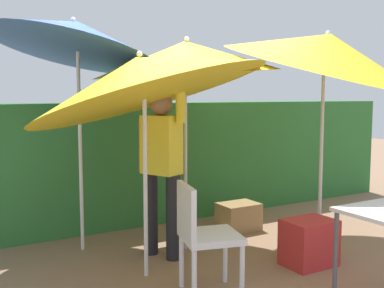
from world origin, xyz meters
name	(u,v)px	position (x,y,z in m)	size (l,w,h in m)	color
ground_plane	(208,263)	(0.00, 0.00, 0.00)	(24.00, 24.00, 0.00)	#937056
hedge_row	(133,162)	(0.00, 1.76, 0.74)	(8.00, 0.70, 1.48)	#2D7033
umbrella_rainbow	(76,37)	(-0.91, 1.02, 2.14)	(1.76, 1.73, 2.54)	silver
umbrella_orange	(142,78)	(-0.66, -0.02, 1.71)	(2.12, 2.04, 2.29)	silver
umbrella_yellow	(186,58)	(0.03, 0.46, 1.94)	(1.87, 1.85, 2.17)	silver
umbrella_navy	(326,52)	(1.38, -0.07, 2.02)	(2.17, 2.11, 2.58)	silver
person_vendor	(161,162)	(-0.29, 0.39, 0.93)	(0.35, 0.54, 1.88)	black
chair_plastic	(202,232)	(-0.41, -0.56, 0.51)	(0.54, 0.54, 0.89)	silver
cooler_box	(309,242)	(0.79, -0.51, 0.21)	(0.46, 0.35, 0.43)	red
crate_cardboard	(238,216)	(0.89, 0.75, 0.16)	(0.45, 0.34, 0.31)	#9E7A4C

